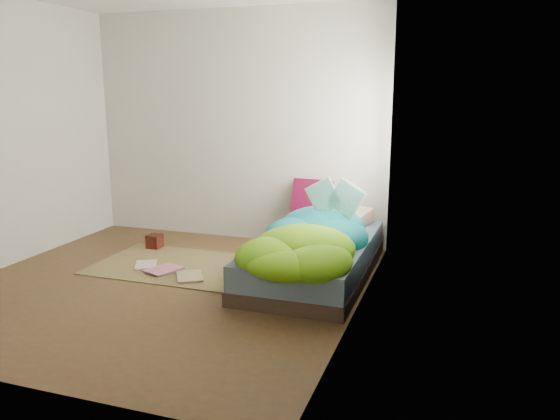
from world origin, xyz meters
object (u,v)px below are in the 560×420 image
Objects in this scene: wooden_box at (155,241)px; pillow_magenta at (312,199)px; open_book at (335,187)px; floor_book_b at (155,267)px; bed at (315,258)px; floor_book_a at (135,266)px.

pillow_magenta is at bearing 19.33° from wooden_box.
open_book is at bearing -55.73° from pillow_magenta.
wooden_box is 0.76m from floor_book_b.
floor_book_a is (-1.73, -0.36, -0.15)m from bed.
open_book is 1.90m from floor_book_b.
bed reaches higher than floor_book_a.
open_book is (0.41, -0.68, 0.27)m from pillow_magenta.
bed is 7.12× the size of floor_book_a.
floor_book_a is (-1.46, -1.22, -0.53)m from pillow_magenta.
pillow_magenta reaches higher than floor_book_a.
wooden_box reaches higher than floor_book_a.
floor_book_b is at bearing -27.43° from floor_book_a.
floor_book_a is 0.86× the size of floor_book_b.
floor_book_b reaches higher than floor_book_a.
bed reaches higher than floor_book_b.
floor_book_a is at bearing -136.85° from pillow_magenta.
floor_book_a is (-1.87, -0.54, -0.80)m from open_book.
open_book is at bearing -11.69° from floor_book_a.
wooden_box is 0.67m from floor_book_a.
pillow_magenta is at bearing 12.00° from floor_book_a.
wooden_box is 0.52× the size of floor_book_a.
pillow_magenta is 1.81m from floor_book_b.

